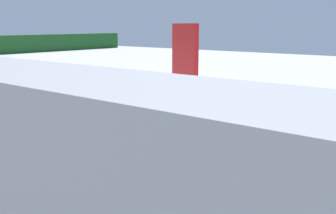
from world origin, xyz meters
TOP-DOWN VIEW (x-y plane):
  - ground at (0.00, 48.00)m, footprint 240.00×320.00m
  - airliner_foreground at (-4.20, 17.22)m, footprint 32.57×38.53m
  - service_truck_fuel at (-15.87, 12.60)m, footprint 4.93×6.19m
  - service_truck_baggage at (-8.68, -3.56)m, footprint 6.10×2.71m
  - service_truck_catering at (-0.08, -4.04)m, footprint 3.24×6.17m
  - service_truck_pushback at (-27.48, 4.15)m, footprint 5.96×5.59m
  - cargo_container_near at (6.64, 3.70)m, footprint 2.13×2.13m
  - crew_marshaller at (-16.95, 9.37)m, footprint 0.44×0.55m
  - crew_loader_left at (-19.15, 17.70)m, footprint 0.41×0.57m
  - apron_guide_line at (-4.29, 12.73)m, footprint 0.30×60.00m

SIDE VIEW (x-z plane):
  - ground at x=0.00m, z-range -0.20..0.00m
  - apron_guide_line at x=-4.29m, z-range 0.00..0.01m
  - cargo_container_near at x=6.64m, z-range -0.06..2.03m
  - crew_marshaller at x=-16.95m, z-range 0.15..1.86m
  - crew_loader_left at x=-19.15m, z-range 0.16..1.91m
  - service_truck_fuel at x=-15.87m, z-range -0.11..2.48m
  - service_truck_pushback at x=-27.48m, z-range 0.20..2.60m
  - service_truck_baggage at x=-8.68m, z-range 0.18..2.77m
  - service_truck_catering at x=-0.08m, z-range 0.14..3.08m
  - airliner_foreground at x=-4.20m, z-range -2.56..9.34m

